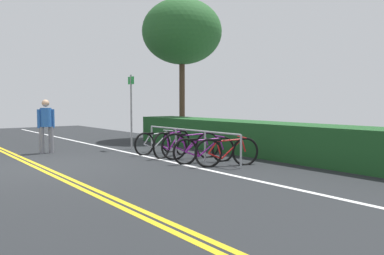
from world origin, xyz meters
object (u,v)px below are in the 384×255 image
bike_rack (190,137)px  sign_post_near (131,105)px  bicycle_2 (191,145)px  bicycle_0 (158,143)px  pedestrian (46,123)px  tree_near_left (182,32)px  bicycle_4 (227,152)px  bicycle_1 (172,144)px  bicycle_3 (205,150)px

bike_rack → sign_post_near: (-2.78, -0.23, 0.85)m
bike_rack → bicycle_2: 0.24m
bicycle_0 → pedestrian: pedestrian is taller
bicycle_2 → sign_post_near: 2.97m
bicycle_0 → bicycle_2: bearing=8.3°
bicycle_2 → tree_near_left: size_ratio=0.29×
bicycle_0 → pedestrian: 3.36m
bicycle_2 → bicycle_4: 1.48m
bike_rack → bicycle_1: bearing=-170.1°
bicycle_2 → sign_post_near: (-2.75, -0.30, 1.08)m
bike_rack → bicycle_1: bike_rack is taller
bicycle_0 → bicycle_3: bicycle_0 is taller
tree_near_left → bicycle_3: bearing=-31.0°
bicycle_3 → sign_post_near: 3.72m
bicycle_4 → tree_near_left: size_ratio=0.28×
pedestrian → tree_near_left: bearing=101.2°
bike_rack → bicycle_0: size_ratio=2.36×
bicycle_1 → bicycle_3: 1.42m
bicycle_1 → bicycle_0: bearing=-178.8°
bicycle_0 → bicycle_2: size_ratio=1.00×
bicycle_4 → sign_post_near: (-4.24, -0.24, 1.09)m
bicycle_2 → tree_near_left: 6.80m
bicycle_1 → sign_post_near: 2.38m
bicycle_0 → sign_post_near: size_ratio=0.69×
bicycle_2 → sign_post_near: size_ratio=0.69×
bicycle_0 → bicycle_4: 2.84m
bicycle_2 → bicycle_3: 0.82m
pedestrian → bicycle_4: bearing=28.8°
bicycle_0 → bicycle_3: bearing=0.3°
bicycle_1 → tree_near_left: 6.47m
bike_rack → sign_post_near: sign_post_near is taller
tree_near_left → bicycle_0: bearing=-45.1°
bicycle_3 → sign_post_near: bearing=-178.2°
pedestrian → bicycle_1: bearing=42.6°
bike_rack → tree_near_left: bearing=146.0°
bicycle_0 → pedestrian: size_ratio=1.04×
sign_post_near → pedestrian: bearing=-105.5°
bicycle_1 → bicycle_2: bicycle_1 is taller
bicycle_1 → pedestrian: pedestrian is taller
bike_rack → pedestrian: size_ratio=2.46×
bike_rack → pedestrian: pedestrian is taller
sign_post_near → bike_rack: bearing=4.8°
bicycle_2 → bicycle_4: (1.48, -0.06, -0.02)m
bicycle_3 → bicycle_4: 0.70m
bike_rack → bicycle_3: bike_rack is taller
bike_rack → bicycle_3: bearing=-8.8°
bike_rack → bicycle_0: bearing=-174.6°
bicycle_2 → tree_near_left: bearing=146.4°
pedestrian → bicycle_3: bearing=31.4°
bicycle_1 → bicycle_2: size_ratio=1.00×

